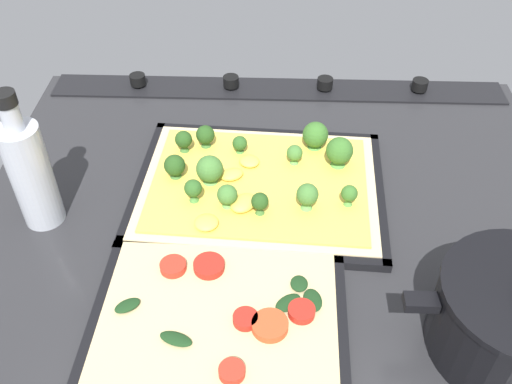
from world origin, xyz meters
TOP-DOWN VIEW (x-y plane):
  - ground_plane at (0.00, 0.00)cm, footprint 83.94×71.84cm
  - stove_control_panel at (0.00, -32.42)cm, footprint 80.58×7.00cm
  - baking_tray_front at (2.51, -5.18)cm, footprint 37.12×29.37cm
  - broccoli_pizza at (2.48, -5.59)cm, footprint 34.59×26.84cm
  - baking_tray_back at (6.46, 17.26)cm, footprint 30.11×23.71cm
  - veggie_pizza_back at (6.12, 17.10)cm, footprint 27.64×21.25cm
  - oil_bottle at (31.78, 1.22)cm, footprint 5.39×5.39cm

SIDE VIEW (x-z plane):
  - ground_plane at x=0.00cm, z-range -3.00..0.00cm
  - baking_tray_front at x=2.51cm, z-range -0.29..1.01cm
  - baking_tray_back at x=6.46cm, z-range -0.27..1.03cm
  - stove_control_panel at x=0.00cm, z-range -0.76..1.84cm
  - veggie_pizza_back at x=6.12cm, z-range 0.14..2.04cm
  - broccoli_pizza at x=2.48cm, z-range -1.10..4.99cm
  - oil_bottle at x=31.78cm, z-range -1.85..18.34cm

